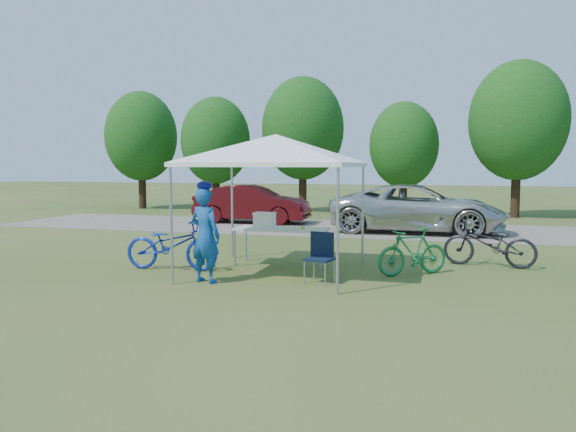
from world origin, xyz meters
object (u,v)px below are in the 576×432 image
object	(u,v)px
bike_dark	(489,243)
folding_table	(281,230)
bike_blue	(172,245)
sedan	(252,204)
minivan	(418,208)
cooler	(265,220)
folding_chair	(321,253)
bike_green	(413,252)
cyclist	(205,235)

from	to	relation	value
bike_dark	folding_table	bearing A→B (deg)	-66.54
bike_blue	sedan	xyz separation A→B (m)	(-1.41, 9.11, 0.20)
folding_table	minivan	world-z (taller)	minivan
folding_table	cooler	size ratio (longest dim) A/B	4.40
bike_blue	folding_chair	bearing A→B (deg)	-98.86
cooler	minivan	bearing A→B (deg)	66.49
folding_chair	sedan	world-z (taller)	sedan
folding_chair	bike_green	distance (m)	1.91
bike_dark	cyclist	bearing A→B (deg)	-49.36
bike_green	cooler	bearing A→B (deg)	-131.80
bike_green	sedan	world-z (taller)	sedan
minivan	sedan	world-z (taller)	minivan
sedan	bike_green	bearing A→B (deg)	-145.09
folding_chair	cyclist	bearing A→B (deg)	-150.13
cyclist	sedan	xyz separation A→B (m)	(-2.57, 10.05, -0.16)
folding_chair	cooler	distance (m)	2.10
folding_chair	bike_blue	bearing A→B (deg)	-173.18
cyclist	bike_blue	world-z (taller)	cyclist
cooler	minivan	world-z (taller)	minivan
cooler	minivan	distance (m)	7.29
cyclist	bike_blue	distance (m)	1.53
minivan	folding_table	bearing A→B (deg)	161.07
bike_blue	cooler	bearing A→B (deg)	-60.18
folding_table	bike_green	bearing A→B (deg)	-6.83
folding_chair	bike_dark	xyz separation A→B (m)	(3.10, 2.40, -0.04)
cyclist	sedan	size ratio (longest dim) A/B	0.41
cooler	bike_dark	world-z (taller)	cooler
cooler	bike_blue	size ratio (longest dim) A/B	0.23
cyclist	sedan	distance (m)	10.37
bike_green	bike_dark	xyz separation A→B (m)	(1.51, 1.35, 0.03)
folding_table	sedan	distance (m)	8.74
cyclist	minivan	size ratio (longest dim) A/B	0.32
bike_green	bike_dark	distance (m)	2.02
minivan	bike_dark	bearing A→B (deg)	-161.36
cyclist	bike_dark	size ratio (longest dim) A/B	0.92
folding_table	folding_chair	world-z (taller)	folding_chair
minivan	sedan	distance (m)	6.11
folding_chair	bike_blue	size ratio (longest dim) A/B	0.46
sedan	cooler	bearing A→B (deg)	-160.69
sedan	minivan	bearing A→B (deg)	-104.27
cyclist	folding_table	bearing A→B (deg)	-96.02
folding_table	folding_chair	size ratio (longest dim) A/B	2.16
cooler	sedan	size ratio (longest dim) A/B	0.11
bike_dark	sedan	distance (m)	10.40
sedan	folding_chair	bearing A→B (deg)	-155.59
folding_chair	cooler	xyz separation A→B (m)	(-1.52, 1.38, 0.43)
bike_blue	bike_dark	bearing A→B (deg)	-74.77
bike_blue	minivan	distance (m)	9.00
bike_green	sedan	distance (m)	10.40
bike_dark	minivan	xyz separation A→B (m)	(-1.71, 5.67, 0.28)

